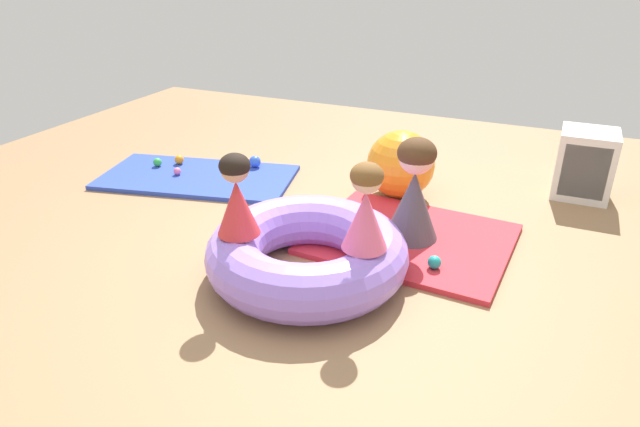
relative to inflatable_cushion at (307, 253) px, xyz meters
The scene contains 14 objects.
ground_plane 0.19m from the inflatable_cushion, behind, with size 8.00×8.00×0.00m, color #93704C.
gym_mat_far_left 1.94m from the inflatable_cushion, 145.87° to the left, with size 1.71×0.85×0.04m, color #2D47B7.
gym_mat_far_right 0.88m from the inflatable_cushion, 56.63° to the left, with size 1.36×1.13×0.04m, color red.
inflatable_cushion is the anchor object (origin of this frame).
child_in_red 0.59m from the inflatable_cushion, 147.17° to the right, with size 0.29×0.29×0.50m.
child_in_pink 0.59m from the inflatable_cushion, 11.86° to the right, with size 0.33×0.33×0.52m.
adult_seated 0.89m from the inflatable_cushion, 56.63° to the left, with size 0.52×0.52×0.73m.
play_ball_blue 1.93m from the inflatable_cushion, 129.71° to the left, with size 0.11×0.11×0.11m, color blue.
play_ball_orange 2.31m from the inflatable_cushion, 146.81° to the left, with size 0.08×0.08×0.08m, color orange.
play_ball_teal 0.82m from the inflatable_cushion, 26.34° to the left, with size 0.09×0.09×0.09m, color teal.
play_ball_pink 2.05m from the inflatable_cushion, 149.98° to the left, with size 0.07×0.07×0.07m, color pink.
play_ball_green 2.36m from the inflatable_cushion, 151.52° to the left, with size 0.08×0.08×0.08m, color green.
exercise_ball_large 1.48m from the inflatable_cushion, 83.46° to the left, with size 0.56×0.56×0.56m, color orange.
storage_cube 2.60m from the inflatable_cushion, 53.13° to the left, with size 0.44×0.44×0.56m.
Camera 1 is at (1.37, -2.74, 1.91)m, focal length 31.19 mm.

